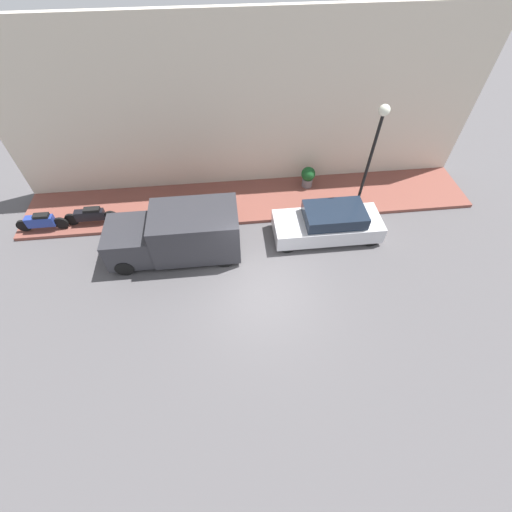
{
  "coord_description": "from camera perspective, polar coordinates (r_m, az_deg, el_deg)",
  "views": [
    {
      "loc": [
        -6.82,
        0.99,
        10.22
      ],
      "look_at": [
        1.25,
        0.13,
        0.6
      ],
      "focal_mm": 24.0,
      "sensor_mm": 36.0,
      "label": 1
    }
  ],
  "objects": [
    {
      "name": "delivery_van",
      "position": [
        13.09,
        -13.19,
        3.56
      ],
      "size": [
        1.95,
        4.87,
        2.01
      ],
      "color": "#2D2D33",
      "rests_on": "ground_plane"
    },
    {
      "name": "streetlamp",
      "position": [
        13.86,
        19.31,
        17.79
      ],
      "size": [
        0.4,
        0.4,
        4.59
      ],
      "color": "black",
      "rests_on": "sidewalk"
    },
    {
      "name": "building_facade",
      "position": [
        14.96,
        -1.75,
        23.17
      ],
      "size": [
        0.3,
        19.47,
        7.0
      ],
      "color": "beige",
      "rests_on": "ground_plane"
    },
    {
      "name": "ground_plane",
      "position": [
        12.32,
        1.24,
        -6.16
      ],
      "size": [
        60.0,
        60.0,
        0.0
      ],
      "primitive_type": "plane",
      "color": "#514F51"
    },
    {
      "name": "motorcycle_black",
      "position": [
        15.66,
        -25.86,
        6.13
      ],
      "size": [
        0.3,
        2.15,
        0.79
      ],
      "color": "black",
      "rests_on": "sidewalk"
    },
    {
      "name": "parked_car",
      "position": [
        13.96,
        12.0,
        5.32
      ],
      "size": [
        1.66,
        4.25,
        1.37
      ],
      "color": "silver",
      "rests_on": "ground_plane"
    },
    {
      "name": "sidewalk",
      "position": [
        15.58,
        -0.96,
        9.23
      ],
      "size": [
        2.81,
        19.47,
        0.15
      ],
      "color": "brown",
      "rests_on": "ground_plane"
    },
    {
      "name": "motorcycle_blue",
      "position": [
        16.33,
        -32.21,
        4.87
      ],
      "size": [
        0.3,
        2.01,
        0.81
      ],
      "color": "navy",
      "rests_on": "sidewalk"
    },
    {
      "name": "scooter_silver",
      "position": [
        14.6,
        -8.63,
        8.03
      ],
      "size": [
        0.3,
        2.11,
        0.83
      ],
      "color": "#B7B7BF",
      "rests_on": "sidewalk"
    },
    {
      "name": "potted_plant",
      "position": [
        16.13,
        8.66,
        13.03
      ],
      "size": [
        0.63,
        0.63,
        0.97
      ],
      "color": "slate",
      "rests_on": "sidewalk"
    }
  ]
}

